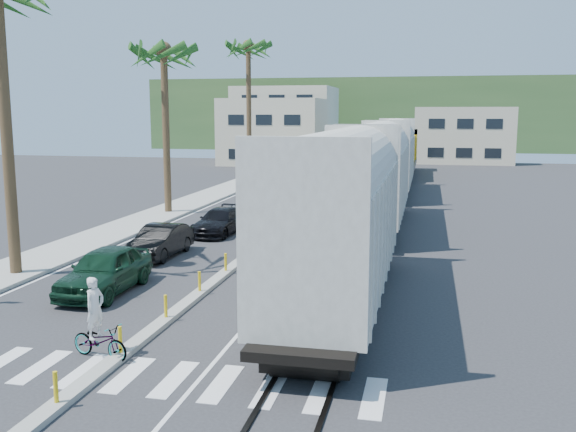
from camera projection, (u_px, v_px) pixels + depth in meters
The scene contains 15 objects.
ground at pixel (138, 344), 17.80m from camera, with size 140.00×140.00×0.00m, color #28282B.
sidewalk at pixel (183, 206), 43.69m from camera, with size 3.00×90.00×0.15m, color gray.
rails at pixel (385, 206), 43.76m from camera, with size 1.56×100.00×0.06m.
median at pixel (289, 222), 37.04m from camera, with size 0.45×60.00×0.85m.
crosswalk at pixel (102, 372), 15.87m from camera, with size 14.00×2.20×0.01m, color silver.
lane_markings at pixel (273, 210), 42.37m from camera, with size 9.42×90.00×0.01m.
freight_train at pixel (384, 168), 40.67m from camera, with size 3.00×60.94×5.85m.
palm_trees at pixel (171, 40), 39.67m from camera, with size 3.50×37.20×13.75m.
buildings at pixel (323, 127), 87.56m from camera, with size 38.00×27.00×10.00m.
hillside at pixel (385, 114), 113.29m from camera, with size 80.00×20.00×12.00m, color #385628.
car_lead at pixel (105, 270), 22.80m from camera, with size 2.01×4.84×1.64m, color black.
car_second at pixel (160, 241), 28.47m from camera, with size 1.62×4.37×1.43m, color black.
car_third at pixel (220, 221), 33.82m from camera, with size 2.30×4.80×1.35m, color black.
car_rear at pixel (249, 206), 39.64m from camera, with size 2.21×4.50×1.23m, color #A4A7A9.
cyclist at pixel (99, 333), 16.70m from camera, with size 1.51×2.09×2.18m.
Camera 1 is at (7.70, -15.72, 6.38)m, focal length 40.00 mm.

